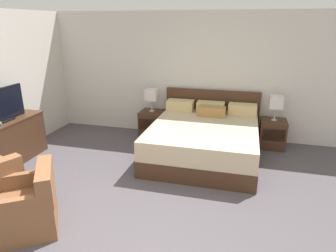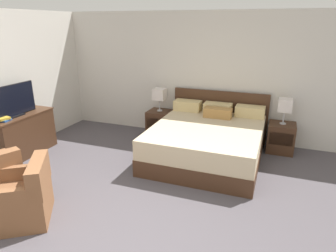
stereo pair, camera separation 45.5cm
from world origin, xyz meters
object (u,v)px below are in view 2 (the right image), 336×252
(nightstand_left, at_px, (160,123))
(armchair_companion, at_px, (22,199))
(bed, at_px, (207,140))
(table_lamp_right, at_px, (285,105))
(table_lamp_left, at_px, (160,95))
(tv, at_px, (13,101))
(nightstand_right, at_px, (281,138))
(book_red_cover, at_px, (3,120))
(dresser, at_px, (23,134))
(book_blue_cover, at_px, (2,118))

(nightstand_left, bearing_deg, armchair_companion, -97.89)
(bed, bearing_deg, table_lamp_right, 31.90)
(table_lamp_right, bearing_deg, table_lamp_left, 180.00)
(tv, distance_m, armchair_companion, 2.17)
(nightstand_left, bearing_deg, table_lamp_left, 90.00)
(nightstand_right, distance_m, book_red_cover, 4.86)
(bed, height_order, dresser, bed)
(table_lamp_left, relative_size, tv, 0.52)
(nightstand_right, height_order, armchair_companion, armchair_companion)
(nightstand_left, height_order, table_lamp_right, table_lamp_right)
(nightstand_right, bearing_deg, table_lamp_left, 179.97)
(nightstand_right, relative_size, tv, 0.59)
(bed, xyz_separation_m, nightstand_left, (-1.21, 0.75, -0.06))
(bed, relative_size, dresser, 1.77)
(bed, xyz_separation_m, armchair_companion, (-1.66, -2.52, -0.04))
(nightstand_right, distance_m, table_lamp_left, 2.50)
(nightstand_left, relative_size, tv, 0.59)
(dresser, distance_m, book_blue_cover, 0.56)
(nightstand_left, distance_m, book_red_cover, 2.92)
(bed, xyz_separation_m, nightstand_right, (1.21, 0.75, -0.06))
(table_lamp_left, distance_m, table_lamp_right, 2.42)
(table_lamp_right, bearing_deg, nightstand_right, -90.00)
(bed, height_order, armchair_companion, bed)
(book_blue_cover, bearing_deg, nightstand_right, 26.27)
(tv, bearing_deg, book_blue_cover, -87.33)
(nightstand_left, xyz_separation_m, table_lamp_left, (0.00, 0.00, 0.62))
(bed, bearing_deg, tv, -160.51)
(nightstand_left, height_order, nightstand_right, same)
(table_lamp_left, height_order, dresser, table_lamp_left)
(bed, relative_size, book_red_cover, 9.10)
(book_red_cover, relative_size, book_blue_cover, 1.01)
(armchair_companion, bearing_deg, table_lamp_right, 48.76)
(dresser, height_order, tv, tv)
(dresser, xyz_separation_m, book_blue_cover, (0.02, -0.37, 0.41))
(dresser, relative_size, book_blue_cover, 5.19)
(table_lamp_right, distance_m, book_red_cover, 4.84)
(table_lamp_right, relative_size, dresser, 0.40)
(bed, distance_m, nightstand_right, 1.42)
(bed, distance_m, table_lamp_right, 1.53)
(table_lamp_right, height_order, armchair_companion, table_lamp_right)
(dresser, distance_m, armchair_companion, 2.12)
(bed, bearing_deg, book_blue_cover, -156.05)
(table_lamp_right, xyz_separation_m, tv, (-4.35, -1.87, 0.13))
(table_lamp_right, xyz_separation_m, book_blue_cover, (-4.34, -2.14, -0.09))
(bed, height_order, table_lamp_right, table_lamp_right)
(table_lamp_left, xyz_separation_m, armchair_companion, (-0.45, -3.28, -0.60))
(dresser, relative_size, armchair_companion, 1.25)
(nightstand_left, height_order, book_blue_cover, book_blue_cover)
(table_lamp_left, bearing_deg, nightstand_right, -0.03)
(table_lamp_right, bearing_deg, book_blue_cover, -153.72)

